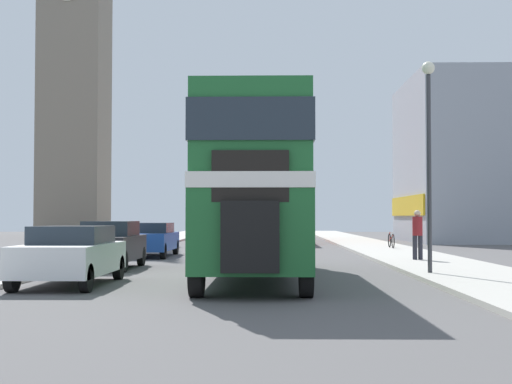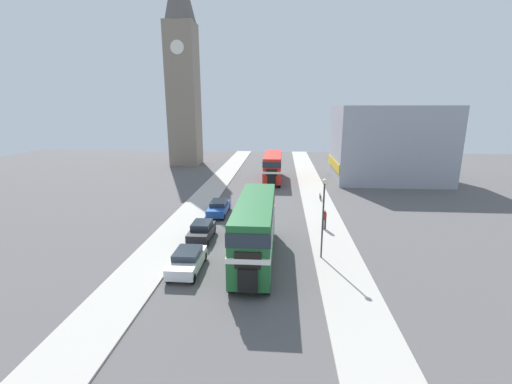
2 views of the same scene
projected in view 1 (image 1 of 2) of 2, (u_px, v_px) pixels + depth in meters
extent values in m
plane|color=#565454|center=(232.00, 273.00, 20.87)|extent=(120.00, 120.00, 0.00)
cube|color=#B7B2A8|center=(463.00, 272.00, 20.73)|extent=(3.50, 120.00, 0.12)
cube|color=#B7B2A8|center=(3.00, 271.00, 21.01)|extent=(3.50, 120.00, 0.12)
cube|color=#1E602D|center=(256.00, 228.00, 19.33)|extent=(2.53, 10.99, 1.74)
cube|color=white|center=(256.00, 190.00, 19.36)|extent=(2.55, 11.04, 0.32)
cube|color=#1E602D|center=(256.00, 149.00, 19.40)|extent=(2.48, 10.77, 1.90)
cube|color=#232D38|center=(256.00, 146.00, 19.41)|extent=(2.55, 10.88, 0.86)
cube|color=black|center=(250.00, 237.00, 13.74)|extent=(1.14, 0.20, 1.40)
cube|color=black|center=(250.00, 176.00, 13.93)|extent=(1.52, 0.12, 1.01)
cylinder|color=black|center=(197.00, 273.00, 14.64)|extent=(0.28, 1.02, 1.02)
cylinder|color=black|center=(306.00, 273.00, 14.60)|extent=(0.28, 1.02, 1.02)
cylinder|color=black|center=(225.00, 251.00, 23.90)|extent=(0.28, 1.02, 1.02)
cylinder|color=black|center=(292.00, 251.00, 23.85)|extent=(0.28, 1.02, 1.02)
cube|color=red|center=(272.00, 223.00, 47.00)|extent=(2.49, 10.97, 1.55)
cube|color=white|center=(272.00, 209.00, 47.03)|extent=(2.51, 11.02, 0.28)
cube|color=red|center=(272.00, 194.00, 47.06)|extent=(2.44, 10.75, 1.69)
cube|color=#232D38|center=(272.00, 193.00, 47.07)|extent=(2.51, 10.86, 0.76)
cube|color=black|center=(272.00, 225.00, 41.42)|extent=(1.12, 0.20, 1.24)
cube|color=black|center=(272.00, 207.00, 41.60)|extent=(1.49, 0.12, 0.90)
cylinder|color=black|center=(253.00, 236.00, 42.33)|extent=(0.28, 1.02, 1.02)
cylinder|color=black|center=(290.00, 236.00, 42.28)|extent=(0.28, 1.02, 1.02)
cylinder|color=black|center=(256.00, 233.00, 51.56)|extent=(0.28, 1.02, 1.02)
cylinder|color=black|center=(287.00, 233.00, 51.51)|extent=(0.28, 1.02, 1.02)
cube|color=white|center=(70.00, 259.00, 17.21)|extent=(1.83, 4.20, 0.72)
cube|color=#232D38|center=(73.00, 235.00, 17.40)|extent=(1.61, 2.18, 0.43)
cylinder|color=black|center=(12.00, 278.00, 15.57)|extent=(0.20, 0.64, 0.64)
cylinder|color=black|center=(86.00, 278.00, 15.54)|extent=(0.20, 0.64, 0.64)
cylinder|color=black|center=(57.00, 267.00, 18.87)|extent=(0.20, 0.64, 0.64)
cylinder|color=black|center=(118.00, 267.00, 18.83)|extent=(0.20, 0.64, 0.64)
cube|color=black|center=(110.00, 248.00, 22.76)|extent=(1.67, 3.91, 0.76)
cube|color=#232D38|center=(111.00, 228.00, 22.93)|extent=(1.47, 2.03, 0.47)
cylinder|color=black|center=(74.00, 262.00, 21.25)|extent=(0.20, 0.64, 0.64)
cylinder|color=black|center=(123.00, 262.00, 21.22)|extent=(0.20, 0.64, 0.64)
cylinder|color=black|center=(98.00, 256.00, 24.27)|extent=(0.20, 0.64, 0.64)
cylinder|color=black|center=(141.00, 256.00, 24.24)|extent=(0.20, 0.64, 0.64)
cube|color=#1E479E|center=(151.00, 241.00, 29.77)|extent=(1.76, 4.57, 0.71)
cube|color=#232D38|center=(152.00, 228.00, 29.97)|extent=(1.55, 2.38, 0.42)
cylinder|color=black|center=(124.00, 251.00, 27.94)|extent=(0.20, 0.64, 0.64)
cylinder|color=black|center=(163.00, 251.00, 27.91)|extent=(0.20, 0.64, 0.64)
cylinder|color=black|center=(141.00, 247.00, 31.61)|extent=(0.20, 0.64, 0.64)
cylinder|color=black|center=(176.00, 247.00, 31.58)|extent=(0.20, 0.64, 0.64)
cylinder|color=#282833|center=(415.00, 248.00, 25.66)|extent=(0.16, 0.16, 0.87)
cylinder|color=#282833|center=(420.00, 248.00, 25.65)|extent=(0.16, 0.16, 0.87)
cylinder|color=maroon|center=(417.00, 226.00, 25.68)|extent=(0.36, 0.36, 0.69)
sphere|color=beige|center=(417.00, 213.00, 25.70)|extent=(0.23, 0.23, 0.23)
torus|color=black|center=(393.00, 241.00, 35.03)|extent=(0.05, 0.71, 0.71)
torus|color=black|center=(389.00, 240.00, 36.08)|extent=(0.05, 0.71, 0.71)
cylinder|color=maroon|center=(391.00, 238.00, 35.56)|extent=(0.04, 1.06, 0.34)
cylinder|color=maroon|center=(390.00, 236.00, 35.93)|extent=(0.04, 0.04, 0.43)
cylinder|color=#38383D|center=(429.00, 173.00, 19.70)|extent=(0.12, 0.12, 5.50)
sphere|color=#EFEACC|center=(428.00, 68.00, 19.81)|extent=(0.36, 0.36, 0.36)
cube|color=gray|center=(75.00, 90.00, 61.39)|extent=(5.24, 5.24, 25.34)
cube|color=gold|center=(407.00, 206.00, 48.43)|extent=(0.12, 11.01, 1.32)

